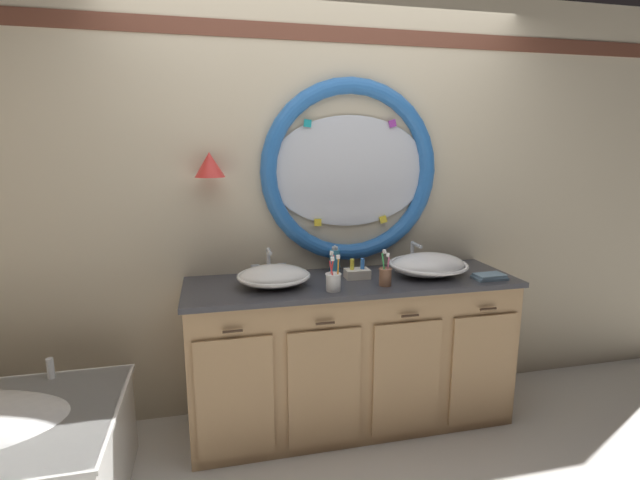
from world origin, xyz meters
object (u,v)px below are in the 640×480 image
sink_basin_left (274,276)px  sink_basin_right (428,265)px  toothbrush_holder_right (385,276)px  toothbrush_holder_left (333,281)px  toiletry_basket (357,273)px  soap_dispenser (335,260)px  folded_hand_towel (490,277)px

sink_basin_left → sink_basin_right: (0.94, -0.00, 0.01)m
sink_basin_left → toothbrush_holder_right: size_ratio=1.96×
toothbrush_holder_left → toiletry_basket: size_ratio=1.52×
sink_basin_left → toothbrush_holder_right: (0.61, -0.13, -0.00)m
sink_basin_right → toiletry_basket: 0.44m
sink_basin_left → toiletry_basket: (0.50, 0.05, -0.03)m
toothbrush_holder_right → toiletry_basket: size_ratio=1.47×
toothbrush_holder_right → sink_basin_right: bearing=21.7°
soap_dispenser → toiletry_basket: bearing=-60.6°
sink_basin_right → soap_dispenser: (-0.53, 0.22, 0.01)m
toothbrush_holder_right → soap_dispenser: toothbrush_holder_right is taller
toothbrush_holder_right → toiletry_basket: bearing=120.9°
toothbrush_holder_left → folded_hand_towel: (0.96, 0.01, -0.04)m
toothbrush_holder_left → toiletry_basket: 0.29m
soap_dispenser → folded_hand_towel: soap_dispenser is taller
sink_basin_right → toiletry_basket: bearing=173.3°
sink_basin_right → toiletry_basket: (-0.43, 0.05, -0.04)m
toothbrush_holder_left → soap_dispenser: toothbrush_holder_left is taller
sink_basin_right → toothbrush_holder_left: 0.65m
toothbrush_holder_left → toiletry_basket: bearing=45.6°
toothbrush_holder_left → toothbrush_holder_right: bearing=4.5°
soap_dispenser → folded_hand_towel: size_ratio=0.90×
sink_basin_left → sink_basin_right: size_ratio=0.87×
toothbrush_holder_right → folded_hand_towel: toothbrush_holder_right is taller
toothbrush_holder_right → soap_dispenser: (-0.20, 0.35, 0.02)m
sink_basin_right → soap_dispenser: size_ratio=2.76×
toothbrush_holder_left → sink_basin_right: bearing=13.6°
sink_basin_left → toothbrush_holder_right: bearing=-11.9°
soap_dispenser → toothbrush_holder_right: bearing=-59.8°
toothbrush_holder_right → soap_dispenser: bearing=120.2°
sink_basin_left → folded_hand_towel: (1.26, -0.15, -0.04)m
sink_basin_left → toothbrush_holder_left: size_ratio=1.89×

